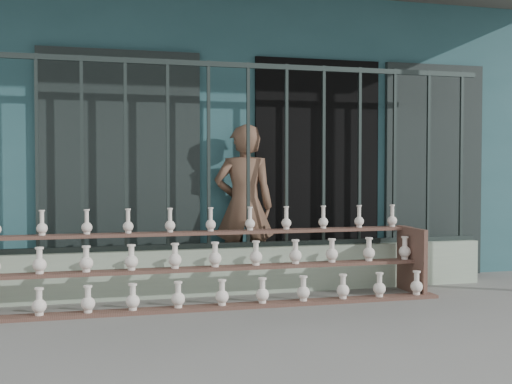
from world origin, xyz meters
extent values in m
plane|color=slate|center=(0.00, 0.00, 0.00)|extent=(60.00, 60.00, 0.00)
cube|color=#2C585E|center=(0.00, 4.30, 1.60)|extent=(7.00, 5.00, 3.20)
cube|color=black|center=(0.90, 1.82, 1.20)|extent=(1.40, 0.12, 2.40)
cube|color=black|center=(-1.20, 1.78, 1.20)|extent=(1.60, 0.08, 2.40)
cube|color=black|center=(2.30, 1.78, 1.20)|extent=(1.20, 0.08, 2.40)
cube|color=#ADC3A7|center=(0.00, 1.30, 0.23)|extent=(5.00, 0.20, 0.45)
cube|color=#283330|center=(-1.96, 1.30, 1.35)|extent=(0.03, 0.03, 1.80)
cube|color=#283330|center=(-1.57, 1.30, 1.35)|extent=(0.03, 0.03, 1.80)
cube|color=#283330|center=(-1.18, 1.30, 1.35)|extent=(0.03, 0.03, 1.80)
cube|color=#283330|center=(-0.78, 1.30, 1.35)|extent=(0.03, 0.03, 1.80)
cube|color=#283330|center=(-0.39, 1.30, 1.35)|extent=(0.03, 0.03, 1.80)
cube|color=#283330|center=(0.00, 1.30, 1.35)|extent=(0.03, 0.03, 1.80)
cube|color=#283330|center=(0.39, 1.30, 1.35)|extent=(0.03, 0.03, 1.80)
cube|color=#283330|center=(0.78, 1.30, 1.35)|extent=(0.03, 0.03, 1.80)
cube|color=#283330|center=(1.17, 1.30, 1.35)|extent=(0.03, 0.03, 1.80)
cube|color=#283330|center=(1.57, 1.30, 1.35)|extent=(0.03, 0.03, 1.80)
cube|color=#283330|center=(1.96, 1.30, 1.35)|extent=(0.03, 0.03, 1.80)
cube|color=#283330|center=(2.35, 1.30, 1.35)|extent=(0.03, 0.03, 1.80)
cube|color=#283330|center=(0.00, 1.30, 2.22)|extent=(5.00, 0.04, 0.05)
cube|color=#283330|center=(0.00, 1.30, 0.47)|extent=(5.00, 0.04, 0.05)
cube|color=brown|center=(-0.59, 0.65, 0.01)|extent=(4.50, 0.18, 0.03)
cube|color=brown|center=(-0.59, 0.90, 0.32)|extent=(4.50, 0.18, 0.03)
cube|color=brown|center=(-0.59, 1.15, 0.61)|extent=(4.50, 0.18, 0.03)
cube|color=brown|center=(1.56, 0.90, 0.32)|extent=(0.04, 0.55, 0.64)
imported|color=brown|center=(0.03, 1.58, 0.83)|extent=(0.66, 0.49, 1.67)
camera|label=1|loc=(-1.52, -4.77, 1.21)|focal=45.00mm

